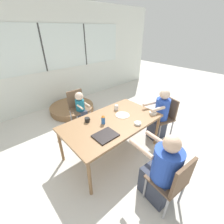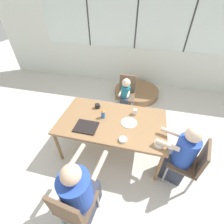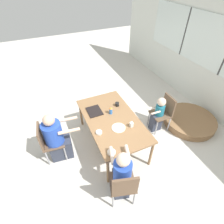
% 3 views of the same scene
% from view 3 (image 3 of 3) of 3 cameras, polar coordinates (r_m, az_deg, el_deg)
% --- Properties ---
extents(ground_plane, '(16.00, 16.00, 0.00)m').
position_cam_3_polar(ground_plane, '(3.96, 0.00, -9.73)').
color(ground_plane, beige).
extents(dining_table, '(1.72, 0.98, 0.71)m').
position_cam_3_polar(dining_table, '(3.48, 0.00, -2.88)').
color(dining_table, olive).
rests_on(dining_table, ground_plane).
extents(chair_for_woman_green_shirt, '(0.50, 0.50, 0.87)m').
position_cam_3_polar(chair_for_woman_green_shirt, '(2.84, 3.79, -22.84)').
color(chair_for_woman_green_shirt, brown).
rests_on(chair_for_woman_green_shirt, ground_plane).
extents(chair_for_man_blue_shirt, '(0.44, 0.44, 0.87)m').
position_cam_3_polar(chair_for_man_blue_shirt, '(3.53, -20.34, -8.62)').
color(chair_for_man_blue_shirt, brown).
rests_on(chair_for_man_blue_shirt, ground_plane).
extents(chair_for_toddler, '(0.41, 0.41, 0.87)m').
position_cam_3_polar(chair_for_toddler, '(4.10, 16.73, 0.52)').
color(chair_for_toddler, brown).
rests_on(chair_for_toddler, ground_plane).
extents(person_woman_green_shirt, '(0.56, 0.41, 1.10)m').
position_cam_3_polar(person_woman_green_shirt, '(2.93, 3.15, -20.15)').
color(person_woman_green_shirt, '#333847').
rests_on(person_woman_green_shirt, ground_plane).
extents(person_man_blue_shirt, '(0.42, 0.68, 1.11)m').
position_cam_3_polar(person_man_blue_shirt, '(3.53, -17.48, -8.46)').
color(person_man_blue_shirt, '#333847').
rests_on(person_man_blue_shirt, ground_plane).
extents(person_toddler, '(0.23, 0.39, 0.89)m').
position_cam_3_polar(person_toddler, '(4.07, 14.72, -0.99)').
color(person_toddler, '#333847').
rests_on(person_toddler, ground_plane).
extents(food_tray_dark, '(0.34, 0.28, 0.02)m').
position_cam_3_polar(food_tray_dark, '(3.62, -5.78, 0.28)').
color(food_tray_dark, black).
rests_on(food_tray_dark, dining_table).
extents(coffee_mug, '(0.09, 0.09, 0.08)m').
position_cam_3_polar(coffee_mug, '(3.73, 1.69, 2.51)').
color(coffee_mug, black).
rests_on(coffee_mug, dining_table).
extents(sippy_cup, '(0.07, 0.07, 0.16)m').
position_cam_3_polar(sippy_cup, '(3.51, -0.42, 0.56)').
color(sippy_cup, blue).
rests_on(sippy_cup, dining_table).
extents(milk_carton_small, '(0.06, 0.06, 0.10)m').
position_cam_3_polar(milk_carton_small, '(3.28, 6.40, -4.10)').
color(milk_carton_small, silver).
rests_on(milk_carton_small, dining_table).
extents(bowl_white_shallow, '(0.14, 0.14, 0.04)m').
position_cam_3_polar(bowl_white_shallow, '(2.89, -0.16, -13.05)').
color(bowl_white_shallow, silver).
rests_on(bowl_white_shallow, dining_table).
extents(bowl_cereal, '(0.11, 0.11, 0.04)m').
position_cam_3_polar(bowl_cereal, '(3.17, -4.28, -6.66)').
color(bowl_cereal, white).
rests_on(bowl_cereal, dining_table).
extents(plate_tortillas, '(0.26, 0.26, 0.01)m').
position_cam_3_polar(plate_tortillas, '(3.27, 2.16, -5.16)').
color(plate_tortillas, beige).
rests_on(plate_tortillas, dining_table).
extents(folded_table_stack, '(1.22, 1.22, 0.18)m').
position_cam_3_polar(folded_table_stack, '(4.70, 23.93, -2.60)').
color(folded_table_stack, olive).
rests_on(folded_table_stack, ground_plane).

